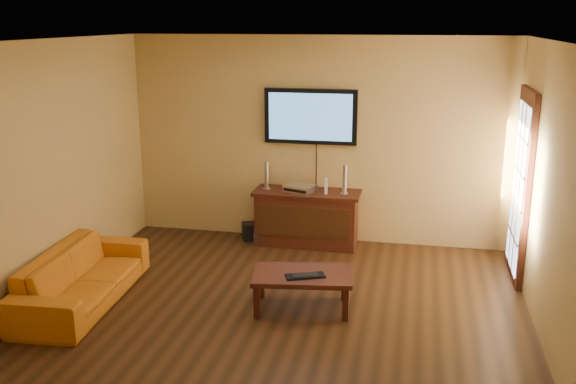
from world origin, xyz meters
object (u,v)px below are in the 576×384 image
(subwoofer, at_px, (251,231))
(bottle, at_px, (256,239))
(media_console, at_px, (307,218))
(sofa, at_px, (82,268))
(television, at_px, (311,117))
(game_console, at_px, (326,186))
(coffee_table, at_px, (302,278))
(keyboard, at_px, (305,276))
(av_receiver, at_px, (300,188))
(speaker_right, at_px, (345,181))
(speaker_left, at_px, (266,176))

(subwoofer, xyz_separation_m, bottle, (0.14, -0.26, -0.02))
(media_console, distance_m, sofa, 2.99)
(television, height_order, game_console, television)
(coffee_table, bearing_deg, game_console, 91.40)
(sofa, xyz_separation_m, keyboard, (2.34, 0.20, 0.03))
(media_console, distance_m, coffee_table, 1.97)
(bottle, bearing_deg, sofa, -123.93)
(coffee_table, relative_size, bottle, 5.36)
(coffee_table, xyz_separation_m, av_receiver, (-0.39, 1.91, 0.43))
(media_console, bearing_deg, keyboard, -80.31)
(coffee_table, height_order, sofa, sofa)
(media_console, distance_m, subwoofer, 0.82)
(subwoofer, xyz_separation_m, keyboard, (1.12, -2.07, 0.29))
(coffee_table, distance_m, speaker_right, 2.01)
(speaker_left, bearing_deg, subwoofer, 173.89)
(bottle, bearing_deg, television, 34.47)
(sofa, bearing_deg, game_console, -49.20)
(speaker_right, bearing_deg, av_receiver, -178.68)
(television, bearing_deg, bottle, -145.53)
(bottle, xyz_separation_m, keyboard, (0.98, -1.82, 0.31))
(speaker_left, height_order, speaker_right, speaker_right)
(television, bearing_deg, subwoofer, -166.95)
(coffee_table, bearing_deg, av_receiver, 101.43)
(speaker_left, height_order, game_console, speaker_left)
(game_console, height_order, subwoofer, game_console)
(television, relative_size, keyboard, 2.88)
(subwoofer, bearing_deg, coffee_table, -84.74)
(bottle, bearing_deg, speaker_right, 9.87)
(media_console, distance_m, television, 1.32)
(coffee_table, xyz_separation_m, sofa, (-2.29, -0.29, 0.04))
(keyboard, bearing_deg, game_console, 92.67)
(sofa, bearing_deg, speaker_left, -36.41)
(game_console, xyz_separation_m, keyboard, (0.09, -2.00, -0.42))
(keyboard, bearing_deg, subwoofer, 118.41)
(speaker_right, relative_size, game_console, 1.91)
(speaker_left, bearing_deg, game_console, -3.50)
(keyboard, bearing_deg, av_receiver, 102.23)
(media_console, relative_size, bottle, 6.89)
(sofa, bearing_deg, subwoofer, -31.81)
(speaker_left, bearing_deg, bottle, -111.23)
(speaker_left, bearing_deg, av_receiver, -6.07)
(speaker_left, bearing_deg, sofa, -122.76)
(media_console, xyz_separation_m, game_console, (0.25, -0.03, 0.46))
(bottle, bearing_deg, subwoofer, 118.79)
(media_console, bearing_deg, sofa, -131.74)
(av_receiver, bearing_deg, bottle, -141.59)
(sofa, height_order, subwoofer, sofa)
(game_console, height_order, keyboard, game_console)
(sofa, height_order, bottle, sofa)
(speaker_left, distance_m, av_receiver, 0.48)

